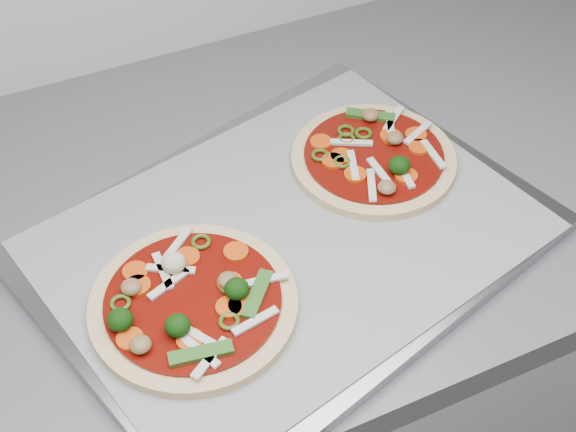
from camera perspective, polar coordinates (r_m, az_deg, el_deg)
name	(u,v)px	position (r m, az deg, el deg)	size (l,w,h in m)	color
base_cabinet	(426,345)	(1.36, 9.79, -9.03)	(3.60, 0.60, 0.86)	#BABBB8
countertop	(471,137)	(1.03, 12.90, 5.47)	(3.60, 0.60, 0.04)	#5C5B62
baking_tray	(289,241)	(0.84, 0.08, -1.76)	(0.50, 0.37, 0.02)	#949398
parchment	(289,235)	(0.83, 0.09, -1.34)	(0.48, 0.35, 0.00)	gray
pizza_left	(192,303)	(0.77, -6.83, -6.16)	(0.22, 0.22, 0.03)	tan
pizza_right	(374,157)	(0.91, 6.15, 4.20)	(0.22, 0.22, 0.03)	tan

